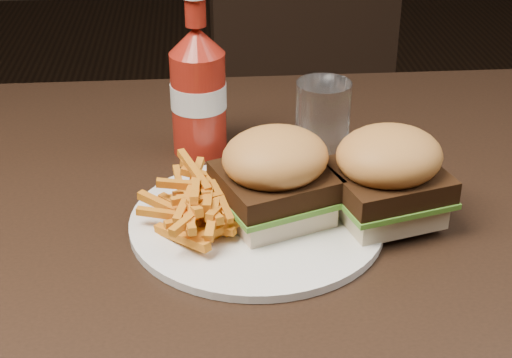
{
  "coord_description": "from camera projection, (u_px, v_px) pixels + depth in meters",
  "views": [
    {
      "loc": [
        -0.14,
        -0.7,
        1.19
      ],
      "look_at": [
        -0.08,
        -0.01,
        0.8
      ],
      "focal_mm": 55.0,
      "sensor_mm": 36.0,
      "label": 1
    }
  ],
  "objects": [
    {
      "name": "plate",
      "position": [
        257.0,
        222.0,
        0.81
      ],
      "size": [
        0.26,
        0.26,
        0.01
      ],
      "primitive_type": "cylinder",
      "color": "white",
      "rests_on": "dining_table"
    },
    {
      "name": "fries_pile",
      "position": [
        210.0,
        204.0,
        0.79
      ],
      "size": [
        0.12,
        0.12,
        0.04
      ],
      "primitive_type": null,
      "rotation": [
        0.0,
        0.0,
        0.05
      ],
      "color": "orange",
      "rests_on": "plate"
    },
    {
      "name": "sandwich_half_a",
      "position": [
        275.0,
        206.0,
        0.81
      ],
      "size": [
        0.12,
        0.12,
        0.03
      ],
      "primitive_type": "cube",
      "rotation": [
        0.0,
        0.0,
        0.37
      ],
      "color": "beige",
      "rests_on": "plate"
    },
    {
      "name": "dining_table",
      "position": [
        334.0,
        229.0,
        0.84
      ],
      "size": [
        1.2,
        0.8,
        0.04
      ],
      "primitive_type": "cube",
      "color": "black",
      "rests_on": "ground"
    },
    {
      "name": "ketchup_bottle",
      "position": [
        199.0,
        105.0,
        0.93
      ],
      "size": [
        0.09,
        0.09,
        0.13
      ],
      "primitive_type": "cylinder",
      "rotation": [
        0.0,
        0.0,
        0.42
      ],
      "color": "maroon",
      "rests_on": "dining_table"
    },
    {
      "name": "sandwich_half_b",
      "position": [
        385.0,
        205.0,
        0.81
      ],
      "size": [
        0.12,
        0.11,
        0.03
      ],
      "primitive_type": "cube",
      "rotation": [
        0.0,
        0.0,
        0.28
      ],
      "color": "#C8B592",
      "rests_on": "plate"
    },
    {
      "name": "chair_far",
      "position": [
        278.0,
        117.0,
        1.82
      ],
      "size": [
        0.47,
        0.47,
        0.04
      ],
      "primitive_type": "cube",
      "rotation": [
        0.0,
        0.0,
        3.34
      ],
      "color": "black",
      "rests_on": "ground"
    },
    {
      "name": "tumbler",
      "position": [
        322.0,
        123.0,
        0.9
      ],
      "size": [
        0.08,
        0.08,
        0.1
      ],
      "primitive_type": "cylinder",
      "rotation": [
        0.0,
        0.0,
        -0.27
      ],
      "color": "white",
      "rests_on": "dining_table"
    }
  ]
}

